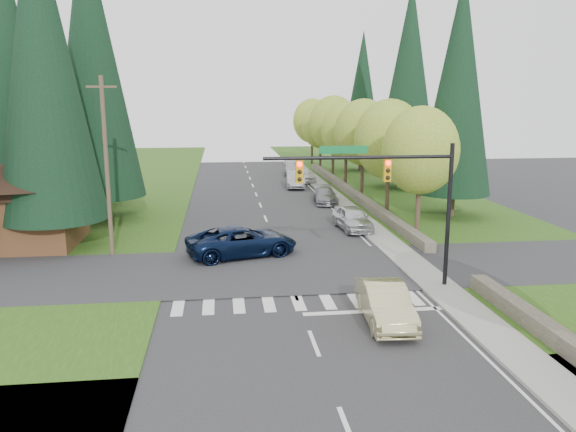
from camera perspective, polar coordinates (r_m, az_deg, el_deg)
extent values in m
plane|color=#28282B|center=(21.94, 2.22, -11.70)|extent=(120.00, 120.00, 0.00)
cube|color=#264A13|center=(43.92, 14.98, -0.06)|extent=(14.00, 110.00, 0.06)
cube|color=#264A13|center=(41.96, -20.17, -0.93)|extent=(14.00, 110.00, 0.06)
cube|color=#28282B|center=(29.39, -0.24, -5.52)|extent=(120.00, 8.00, 0.10)
cube|color=gray|center=(43.94, 6.61, 0.32)|extent=(1.80, 80.00, 0.13)
cube|color=gray|center=(43.75, 5.52, 0.29)|extent=(0.20, 80.00, 0.13)
cube|color=#4C4438|center=(22.25, 26.53, -11.68)|extent=(0.70, 14.00, 0.70)
cube|color=#4C4438|center=(51.93, 6.40, 2.41)|extent=(0.70, 40.00, 0.70)
cylinder|color=black|center=(27.04, 15.98, -0.07)|extent=(0.20, 0.20, 6.80)
cylinder|color=black|center=(25.26, 7.26, 5.92)|extent=(8.60, 0.16, 0.16)
cube|color=#0C662D|center=(25.11, 5.69, 6.72)|extent=(2.20, 0.04, 0.35)
cube|color=#BF8C0C|center=(25.67, 10.05, 4.57)|extent=(0.32, 0.24, 1.00)
sphere|color=#FF0C05|center=(25.50, 10.17, 5.31)|extent=(0.22, 0.22, 0.22)
cube|color=#BF8C0C|center=(24.81, 1.14, 4.51)|extent=(0.32, 0.24, 1.00)
sphere|color=#FF0C05|center=(24.63, 1.19, 5.27)|extent=(0.22, 0.22, 0.22)
cube|color=#4C2D19|center=(37.49, -25.02, -0.32)|extent=(6.00, 6.00, 3.20)
cube|color=black|center=(37.17, -25.28, 2.62)|extent=(6.60, 6.60, 0.70)
cone|color=black|center=(37.03, -25.42, 4.22)|extent=(8.40, 8.40, 1.60)
cylinder|color=#473828|center=(32.69, -17.93, 4.64)|extent=(0.24, 0.24, 10.00)
cube|color=#473828|center=(32.49, -18.43, 12.36)|extent=(1.60, 0.10, 0.12)
cylinder|color=#38281C|center=(36.63, 13.09, 1.47)|extent=(0.32, 0.32, 4.76)
ellipsoid|color=olive|center=(36.21, 13.33, 6.51)|extent=(4.80, 4.80, 5.52)
cylinder|color=#38281C|center=(43.20, 10.09, 3.25)|extent=(0.32, 0.32, 4.93)
ellipsoid|color=olive|center=(42.85, 10.25, 7.67)|extent=(5.20, 5.20, 5.98)
cylinder|color=#38281C|center=(49.82, 7.55, 4.51)|extent=(0.32, 0.32, 5.04)
ellipsoid|color=olive|center=(49.51, 7.65, 8.44)|extent=(5.00, 5.00, 5.75)
cylinder|color=#38281C|center=(56.61, 5.89, 5.30)|extent=(0.32, 0.32, 4.82)
ellipsoid|color=olive|center=(56.34, 5.96, 8.60)|extent=(5.00, 5.00, 5.75)
cylinder|color=#38281C|center=(63.43, 4.59, 6.17)|extent=(0.32, 0.32, 5.15)
ellipsoid|color=olive|center=(63.18, 4.64, 9.32)|extent=(5.40, 5.40, 6.21)
cylinder|color=#38281C|center=(70.25, 3.30, 6.54)|extent=(0.32, 0.32, 4.70)
ellipsoid|color=olive|center=(70.04, 3.33, 9.15)|extent=(4.80, 4.80, 5.52)
cylinder|color=#38281C|center=(77.13, 2.45, 7.12)|extent=(0.32, 0.32, 4.98)
ellipsoid|color=olive|center=(76.93, 2.48, 9.63)|extent=(5.20, 5.20, 5.98)
cylinder|color=#38281C|center=(36.09, -22.40, -1.51)|extent=(0.50, 0.50, 2.00)
cone|color=black|center=(35.31, -23.67, 14.17)|extent=(6.12, 6.12, 18.00)
cylinder|color=#38281C|center=(40.71, -25.00, -0.30)|extent=(0.50, 0.50, 2.00)
cone|color=black|center=(39.98, -26.11, 12.13)|extent=(5.44, 5.44, 16.00)
cylinder|color=#38281C|center=(43.47, -18.39, 0.92)|extent=(0.50, 0.50, 2.00)
cone|color=black|center=(42.85, -19.30, 14.57)|extent=(6.46, 6.46, 19.00)
cylinder|color=#38281C|center=(49.67, -19.31, 2.15)|extent=(0.50, 0.50, 2.00)
cone|color=black|center=(49.09, -20.06, 12.91)|extent=(5.78, 5.78, 17.00)
cylinder|color=#38281C|center=(44.12, 16.25, 1.20)|extent=(0.50, 0.50, 2.00)
cone|color=black|center=(43.45, 16.93, 12.68)|extent=(5.44, 5.44, 16.00)
cylinder|color=#38281C|center=(57.39, 11.75, 3.78)|extent=(0.50, 0.50, 2.00)
cone|color=black|center=(56.91, 12.17, 13.60)|extent=(6.12, 6.12, 18.00)
cylinder|color=#38281C|center=(70.45, 7.37, 5.38)|extent=(0.50, 0.50, 2.00)
cone|color=black|center=(70.02, 7.55, 12.14)|extent=(5.10, 5.10, 15.00)
imported|color=beige|center=(22.89, 9.86, -8.77)|extent=(1.93, 4.79, 1.55)
imported|color=#0A1533|center=(31.88, -4.68, -2.56)|extent=(6.80, 4.53, 1.73)
imported|color=silver|center=(38.43, 6.57, -0.22)|extent=(2.26, 4.82, 1.60)
imported|color=gray|center=(48.08, 3.82, 2.09)|extent=(2.26, 4.76, 1.34)
imported|color=#A7A6AB|center=(56.53, 0.76, 3.71)|extent=(2.13, 5.04, 1.62)
imported|color=white|center=(60.37, 1.61, 4.20)|extent=(2.29, 4.73, 1.56)
imported|color=#B1B1B6|center=(64.77, 0.55, 4.63)|extent=(2.09, 4.78, 1.37)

